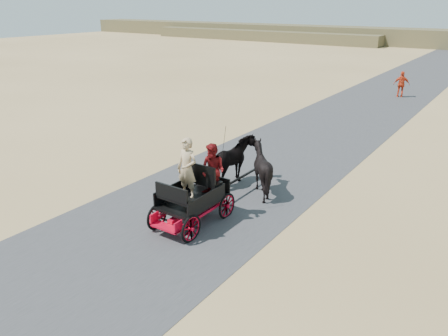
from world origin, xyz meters
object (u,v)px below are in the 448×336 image
Objects in this scene: horse_left at (234,162)px; pedestrian at (401,84)px; carriage at (193,211)px; horse_right at (262,169)px.

pedestrian is at bearing -92.77° from horse_left.
carriage is 1.39× the size of pedestrian.
horse_right is at bearing 79.61° from carriage.
horse_right reaches higher than horse_left.
carriage is at bearing 73.27° from pedestrian.
horse_right is 0.98× the size of pedestrian.
carriage is 3.09m from horse_left.
horse_right is (1.10, 0.00, 0.00)m from horse_left.
horse_left is 1.16× the size of pedestrian.
carriage is 3.09m from horse_right.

